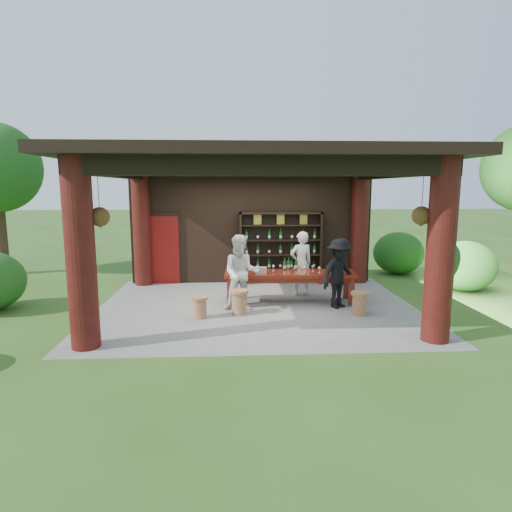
{
  "coord_description": "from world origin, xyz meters",
  "views": [
    {
      "loc": [
        -0.54,
        -9.75,
        2.78
      ],
      "look_at": [
        0.0,
        0.4,
        1.15
      ],
      "focal_mm": 30.0,
      "sensor_mm": 36.0,
      "label": 1
    }
  ],
  "objects_px": {
    "wine_shelf": "(281,248)",
    "stool_near_left": "(239,301)",
    "guest_woman": "(241,273)",
    "stool_near_right": "(359,303)",
    "napkin_basket": "(261,270)",
    "stool_far_left": "(200,307)",
    "host": "(301,264)",
    "guest_man": "(339,273)",
    "tasting_table": "(290,277)"
  },
  "relations": [
    {
      "from": "stool_near_left",
      "to": "guest_woman",
      "type": "height_order",
      "value": "guest_woman"
    },
    {
      "from": "stool_near_left",
      "to": "guest_man",
      "type": "distance_m",
      "value": 2.43
    },
    {
      "from": "stool_near_left",
      "to": "guest_woman",
      "type": "distance_m",
      "value": 0.67
    },
    {
      "from": "stool_far_left",
      "to": "host",
      "type": "height_order",
      "value": "host"
    },
    {
      "from": "tasting_table",
      "to": "host",
      "type": "bearing_deg",
      "value": 60.8
    },
    {
      "from": "stool_near_right",
      "to": "stool_near_left",
      "type": "bearing_deg",
      "value": 176.24
    },
    {
      "from": "wine_shelf",
      "to": "guest_woman",
      "type": "bearing_deg",
      "value": -113.95
    },
    {
      "from": "guest_woman",
      "to": "guest_man",
      "type": "xyz_separation_m",
      "value": [
        2.28,
        0.08,
        -0.05
      ]
    },
    {
      "from": "stool_far_left",
      "to": "stool_near_left",
      "type": "bearing_deg",
      "value": 15.51
    },
    {
      "from": "stool_near_left",
      "to": "stool_near_right",
      "type": "relative_size",
      "value": 1.08
    },
    {
      "from": "guest_man",
      "to": "napkin_basket",
      "type": "xyz_separation_m",
      "value": [
        -1.79,
        0.46,
        0.01
      ]
    },
    {
      "from": "tasting_table",
      "to": "host",
      "type": "distance_m",
      "value": 0.81
    },
    {
      "from": "wine_shelf",
      "to": "stool_far_left",
      "type": "relative_size",
      "value": 5.01
    },
    {
      "from": "stool_near_left",
      "to": "guest_woman",
      "type": "bearing_deg",
      "value": 80.48
    },
    {
      "from": "tasting_table",
      "to": "napkin_basket",
      "type": "height_order",
      "value": "napkin_basket"
    },
    {
      "from": "wine_shelf",
      "to": "stool_near_left",
      "type": "distance_m",
      "value": 3.36
    },
    {
      "from": "stool_near_right",
      "to": "stool_far_left",
      "type": "relative_size",
      "value": 1.08
    },
    {
      "from": "tasting_table",
      "to": "host",
      "type": "xyz_separation_m",
      "value": [
        0.38,
        0.69,
        0.2
      ]
    },
    {
      "from": "wine_shelf",
      "to": "guest_woman",
      "type": "relative_size",
      "value": 1.37
    },
    {
      "from": "wine_shelf",
      "to": "guest_man",
      "type": "xyz_separation_m",
      "value": [
        1.09,
        -2.6,
        -0.24
      ]
    },
    {
      "from": "stool_near_right",
      "to": "guest_woman",
      "type": "bearing_deg",
      "value": 168.67
    },
    {
      "from": "stool_near_left",
      "to": "guest_woman",
      "type": "relative_size",
      "value": 0.32
    },
    {
      "from": "tasting_table",
      "to": "stool_near_left",
      "type": "distance_m",
      "value": 1.6
    },
    {
      "from": "host",
      "to": "stool_near_right",
      "type": "bearing_deg",
      "value": 102.82
    },
    {
      "from": "stool_far_left",
      "to": "tasting_table",
      "type": "bearing_deg",
      "value": 29.5
    },
    {
      "from": "guest_woman",
      "to": "host",
      "type": "bearing_deg",
      "value": 40.73
    },
    {
      "from": "stool_near_right",
      "to": "guest_woman",
      "type": "height_order",
      "value": "guest_woman"
    },
    {
      "from": "wine_shelf",
      "to": "napkin_basket",
      "type": "height_order",
      "value": "wine_shelf"
    },
    {
      "from": "host",
      "to": "napkin_basket",
      "type": "height_order",
      "value": "host"
    },
    {
      "from": "guest_woman",
      "to": "guest_man",
      "type": "bearing_deg",
      "value": 3.38
    },
    {
      "from": "stool_far_left",
      "to": "guest_woman",
      "type": "height_order",
      "value": "guest_woman"
    },
    {
      "from": "wine_shelf",
      "to": "guest_man",
      "type": "height_order",
      "value": "wine_shelf"
    },
    {
      "from": "stool_near_left",
      "to": "guest_man",
      "type": "height_order",
      "value": "guest_man"
    },
    {
      "from": "host",
      "to": "guest_woman",
      "type": "distance_m",
      "value": 2.03
    },
    {
      "from": "stool_far_left",
      "to": "stool_near_right",
      "type": "bearing_deg",
      "value": 0.99
    },
    {
      "from": "stool_near_left",
      "to": "stool_far_left",
      "type": "relative_size",
      "value": 1.16
    },
    {
      "from": "wine_shelf",
      "to": "stool_near_right",
      "type": "xyz_separation_m",
      "value": [
        1.4,
        -3.2,
        -0.78
      ]
    },
    {
      "from": "wine_shelf",
      "to": "stool_near_left",
      "type": "relative_size",
      "value": 4.31
    },
    {
      "from": "host",
      "to": "tasting_table",
      "type": "bearing_deg",
      "value": 44.19
    },
    {
      "from": "tasting_table",
      "to": "wine_shelf",
      "type": "bearing_deg",
      "value": 90.02
    },
    {
      "from": "wine_shelf",
      "to": "host",
      "type": "height_order",
      "value": "wine_shelf"
    },
    {
      "from": "host",
      "to": "wine_shelf",
      "type": "bearing_deg",
      "value": -91.12
    },
    {
      "from": "stool_far_left",
      "to": "guest_man",
      "type": "bearing_deg",
      "value": 11.71
    },
    {
      "from": "stool_near_right",
      "to": "stool_far_left",
      "type": "xyz_separation_m",
      "value": [
        -3.5,
        -0.06,
        -0.02
      ]
    },
    {
      "from": "guest_man",
      "to": "napkin_basket",
      "type": "height_order",
      "value": "guest_man"
    },
    {
      "from": "stool_near_right",
      "to": "napkin_basket",
      "type": "bearing_deg",
      "value": 153.37
    },
    {
      "from": "guest_woman",
      "to": "napkin_basket",
      "type": "distance_m",
      "value": 0.73
    },
    {
      "from": "tasting_table",
      "to": "stool_near_right",
      "type": "bearing_deg",
      "value": -38.69
    },
    {
      "from": "stool_near_left",
      "to": "napkin_basket",
      "type": "xyz_separation_m",
      "value": [
        0.55,
        0.88,
        0.53
      ]
    },
    {
      "from": "host",
      "to": "guest_man",
      "type": "distance_m",
      "value": 1.4
    }
  ]
}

